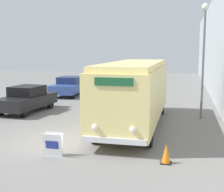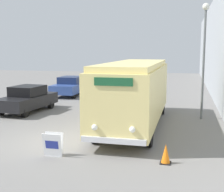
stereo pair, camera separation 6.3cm
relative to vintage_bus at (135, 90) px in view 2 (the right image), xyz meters
The scene contains 10 objects.
ground_plane 4.71m from the vintage_bus, 128.09° to the right, with size 80.00×80.00×0.00m, color slate.
building_wall_right 8.26m from the vintage_bus, 55.49° to the left, with size 0.30×60.00×7.88m.
vintage_bus is the anchor object (origin of this frame).
sign_board 5.61m from the vintage_bus, 112.32° to the right, with size 0.69×0.32×0.84m.
streetlamp 4.61m from the vintage_bus, 36.45° to the left, with size 0.36×0.36×6.08m.
parked_car_near 7.24m from the vintage_bus, 163.55° to the left, with size 2.25×4.37×1.56m.
parked_car_mid 11.42m from the vintage_bus, 126.88° to the left, with size 2.01×4.54×1.54m.
parked_car_far 16.03m from the vintage_bus, 114.78° to the left, with size 2.13×4.47×1.41m.
parked_car_distant 21.64m from the vintage_bus, 107.50° to the left, with size 2.06×4.58×1.46m.
traffic_cone 5.35m from the vintage_bus, 69.28° to the right, with size 0.36×0.36×0.66m.
Camera 2 is at (5.10, -11.35, 3.70)m, focal length 50.00 mm.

